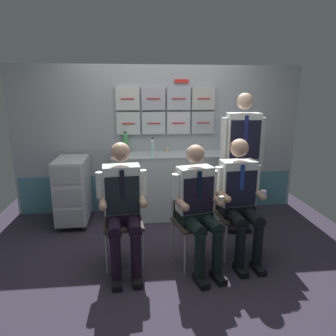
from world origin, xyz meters
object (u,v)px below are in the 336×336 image
(crew_member_near_trolley, at_px, (240,194))
(snack_banana, at_px, (195,151))
(folding_chair_left, at_px, (122,213))
(crew_member_standing, at_px, (242,150))
(folding_chair_near_trolley, at_px, (233,205))
(paper_cup_blue, at_px, (128,153))
(crew_member_left, at_px, (123,201))
(water_bottle_blue_cap, at_px, (153,148))
(folding_chair_right, at_px, (191,212))
(service_trolley, at_px, (73,189))
(crew_member_right, at_px, (198,202))

(crew_member_near_trolley, distance_m, snack_banana, 1.34)
(folding_chair_left, distance_m, crew_member_standing, 1.67)
(folding_chair_near_trolley, relative_size, crew_member_near_trolley, 0.66)
(paper_cup_blue, relative_size, snack_banana, 0.38)
(crew_member_left, xyz_separation_m, water_bottle_blue_cap, (0.36, 1.17, 0.32))
(folding_chair_right, relative_size, water_bottle_blue_cap, 3.38)
(service_trolley, bearing_deg, folding_chair_left, -54.84)
(folding_chair_left, xyz_separation_m, water_bottle_blue_cap, (0.38, 1.01, 0.51))
(crew_member_near_trolley, xyz_separation_m, snack_banana, (-0.25, 1.30, 0.22))
(crew_member_left, height_order, crew_member_near_trolley, crew_member_near_trolley)
(folding_chair_near_trolley, bearing_deg, paper_cup_blue, 139.91)
(service_trolley, height_order, crew_member_left, crew_member_left)
(water_bottle_blue_cap, relative_size, snack_banana, 1.48)
(folding_chair_left, relative_size, crew_member_right, 0.68)
(crew_member_standing, xyz_separation_m, water_bottle_blue_cap, (-1.10, 0.43, -0.02))
(folding_chair_left, xyz_separation_m, folding_chair_near_trolley, (1.23, 0.09, 0.00))
(service_trolley, relative_size, water_bottle_blue_cap, 3.58)
(folding_chair_left, bearing_deg, crew_member_right, -16.27)
(folding_chair_right, bearing_deg, snack_banana, 78.19)
(crew_member_left, distance_m, crew_member_right, 0.75)
(crew_member_left, bearing_deg, folding_chair_near_trolley, 11.35)
(folding_chair_right, xyz_separation_m, paper_cup_blue, (-0.68, 1.15, 0.42))
(folding_chair_left, relative_size, paper_cup_blue, 13.22)
(folding_chair_near_trolley, height_order, snack_banana, snack_banana)
(crew_member_left, height_order, crew_member_standing, crew_member_standing)
(folding_chair_right, relative_size, paper_cup_blue, 13.22)
(crew_member_standing, bearing_deg, folding_chair_near_trolley, -115.83)
(service_trolley, xyz_separation_m, folding_chair_right, (1.44, -1.08, 0.05))
(folding_chair_left, bearing_deg, folding_chair_near_trolley, 3.98)
(service_trolley, relative_size, snack_banana, 5.31)
(crew_member_standing, bearing_deg, service_trolley, 169.00)
(paper_cup_blue, height_order, snack_banana, paper_cup_blue)
(folding_chair_right, height_order, folding_chair_near_trolley, same)
(folding_chair_near_trolley, xyz_separation_m, water_bottle_blue_cap, (-0.85, 0.93, 0.51))
(folding_chair_right, bearing_deg, folding_chair_left, 174.84)
(folding_chair_left, relative_size, crew_member_near_trolley, 0.66)
(folding_chair_right, bearing_deg, crew_member_right, -76.63)
(folding_chair_right, bearing_deg, crew_member_near_trolley, -0.82)
(service_trolley, bearing_deg, folding_chair_right, -36.79)
(water_bottle_blue_cap, bearing_deg, crew_member_standing, -21.26)
(snack_banana, bearing_deg, service_trolley, -172.89)
(folding_chair_right, bearing_deg, folding_chair_near_trolley, 16.65)
(crew_member_standing, bearing_deg, paper_cup_blue, 160.64)
(folding_chair_left, xyz_separation_m, crew_member_left, (0.01, -0.16, 0.19))
(crew_member_left, relative_size, crew_member_right, 1.02)
(crew_member_right, bearing_deg, paper_cup_blue, 118.83)
(folding_chair_near_trolley, bearing_deg, snack_banana, 101.78)
(folding_chair_near_trolley, distance_m, water_bottle_blue_cap, 1.36)
(folding_chair_left, bearing_deg, crew_member_near_trolley, -3.35)
(crew_member_near_trolley, distance_m, water_bottle_blue_cap, 1.42)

